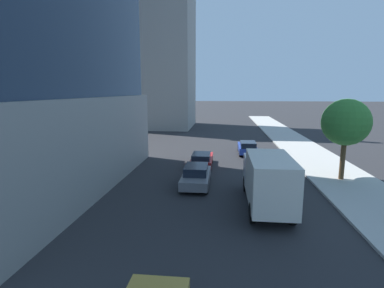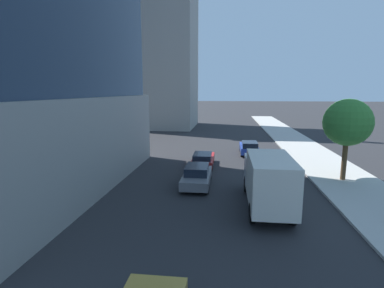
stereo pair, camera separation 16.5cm
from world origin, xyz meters
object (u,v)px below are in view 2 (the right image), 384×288
object	(u,v)px
street_tree	(348,123)
box_truck	(268,179)
construction_building	(158,20)
car_red	(203,159)
car_gray	(197,176)
car_blue	(249,148)

from	to	relation	value
street_tree	box_truck	size ratio (longest dim) A/B	0.84
construction_building	street_tree	world-z (taller)	construction_building
construction_building	street_tree	distance (m)	41.68
car_red	car_gray	bearing A→B (deg)	-90.00
car_blue	car_red	distance (m)	7.22
street_tree	construction_building	bearing A→B (deg)	123.13
car_blue	car_gray	bearing A→B (deg)	-111.62
car_red	box_truck	size ratio (longest dim) A/B	0.65
construction_building	box_truck	world-z (taller)	construction_building
construction_building	car_red	size ratio (longest dim) A/B	9.87
car_blue	box_truck	size ratio (longest dim) A/B	0.62
street_tree	box_truck	xyz separation A→B (m)	(-6.26, -5.94, -2.61)
car_blue	car_red	world-z (taller)	car_blue
street_tree	car_blue	world-z (taller)	street_tree
car_red	car_gray	distance (m)	5.37
car_red	box_truck	xyz separation A→B (m)	(4.40, -9.06, 1.09)
car_red	street_tree	bearing A→B (deg)	-16.33
car_blue	street_tree	bearing A→B (deg)	-54.74
construction_building	car_gray	distance (m)	40.85
car_red	car_gray	size ratio (longest dim) A/B	0.99
street_tree	car_gray	world-z (taller)	street_tree
box_truck	car_gray	bearing A→B (deg)	140.00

